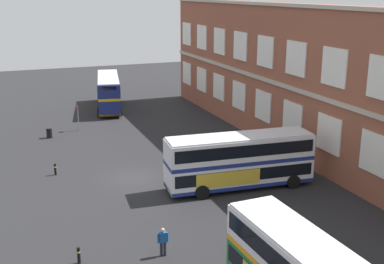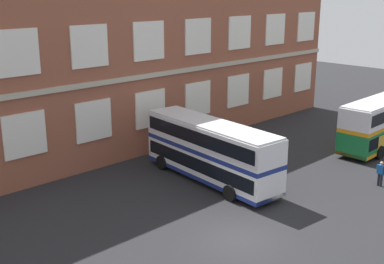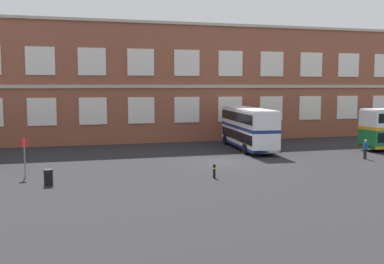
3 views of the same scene
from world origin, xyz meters
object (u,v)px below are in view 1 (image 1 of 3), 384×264
(safety_bollard_west, at_px, (79,255))
(bus_stand_flag, at_px, (78,115))
(double_decker_near, at_px, (109,92))
(double_decker_middle, at_px, (240,160))
(safety_bollard_east, at_px, (55,169))
(station_litter_bin, at_px, (49,133))
(waiting_passenger, at_px, (163,241))

(safety_bollard_west, bearing_deg, bus_stand_flag, 171.15)
(double_decker_near, relative_size, double_decker_middle, 1.01)
(safety_bollard_east, bearing_deg, safety_bollard_west, -1.38)
(station_litter_bin, xyz_separation_m, safety_bollard_east, (10.82, -0.63, -0.03))
(waiting_passenger, height_order, safety_bollard_east, waiting_passenger)
(waiting_passenger, distance_m, safety_bollard_east, 15.60)
(waiting_passenger, height_order, station_litter_bin, waiting_passenger)
(bus_stand_flag, bearing_deg, station_litter_bin, -62.63)
(double_decker_near, relative_size, safety_bollard_east, 11.88)
(double_decker_middle, xyz_separation_m, safety_bollard_east, (-7.69, -12.55, -1.66))
(waiting_passenger, height_order, safety_bollard_west, waiting_passenger)
(bus_stand_flag, xyz_separation_m, safety_bollard_west, (26.56, -4.13, -1.14))
(station_litter_bin, xyz_separation_m, safety_bollard_west, (24.93, -0.97, -0.03))
(double_decker_middle, relative_size, safety_bollard_east, 11.77)
(bus_stand_flag, relative_size, safety_bollard_east, 2.84)
(double_decker_middle, distance_m, waiting_passenger, 11.22)
(safety_bollard_west, relative_size, safety_bollard_east, 1.00)
(double_decker_middle, xyz_separation_m, bus_stand_flag, (-20.14, -8.76, -0.51))
(double_decker_near, relative_size, station_litter_bin, 10.96)
(double_decker_middle, relative_size, waiting_passenger, 6.58)
(station_litter_bin, relative_size, safety_bollard_west, 1.08)
(double_decker_near, distance_m, station_litter_bin, 13.35)
(safety_bollard_east, bearing_deg, station_litter_bin, 176.67)
(bus_stand_flag, distance_m, safety_bollard_west, 26.91)
(double_decker_middle, bearing_deg, bus_stand_flag, -156.50)
(bus_stand_flag, bearing_deg, waiting_passenger, 0.76)
(double_decker_middle, height_order, bus_stand_flag, double_decker_middle)
(safety_bollard_west, xyz_separation_m, safety_bollard_east, (-14.11, 0.34, 0.00))
(double_decker_middle, distance_m, station_litter_bin, 22.07)
(double_decker_middle, height_order, safety_bollard_west, double_decker_middle)
(double_decker_near, height_order, double_decker_middle, same)
(station_litter_bin, distance_m, safety_bollard_east, 10.84)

